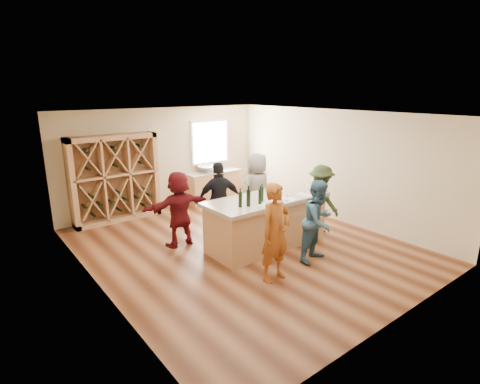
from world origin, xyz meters
TOP-DOWN VIEW (x-y plane):
  - floor at (0.00, 0.00)m, footprint 6.00×7.00m
  - ceiling at (0.00, 0.00)m, footprint 6.00×7.00m
  - wall_back at (0.00, 3.55)m, footprint 6.00×0.10m
  - wall_front at (0.00, -3.55)m, footprint 6.00×0.10m
  - wall_left at (-3.05, 0.00)m, footprint 0.10×7.00m
  - wall_right at (3.05, 0.00)m, footprint 0.10×7.00m
  - window_frame at (1.50, 3.47)m, footprint 1.30×0.06m
  - window_pane at (1.50, 3.44)m, footprint 1.18×0.01m
  - wine_rack at (-1.50, 3.27)m, footprint 2.20×0.45m
  - back_counter_base at (1.40, 3.20)m, footprint 1.60×0.58m
  - back_counter_top at (1.40, 3.20)m, footprint 1.70×0.62m
  - sink at (1.20, 3.20)m, footprint 0.54×0.54m
  - faucet at (1.20, 3.38)m, footprint 0.02×0.02m
  - tasting_counter_base at (0.44, -0.29)m, footprint 2.60×1.00m
  - tasting_counter_top at (0.44, -0.29)m, footprint 2.72×1.12m
  - wine_bottle_a at (-0.41, -0.46)m, footprint 0.10×0.10m
  - wine_bottle_b at (-0.25, -0.51)m, footprint 0.11×0.11m
  - wine_bottle_d at (0.02, -0.55)m, footprint 0.09×0.09m
  - wine_bottle_e at (0.18, -0.42)m, footprint 0.09×0.09m
  - wine_glass_a at (0.13, -0.77)m, footprint 0.07×0.07m
  - wine_glass_b at (0.62, -0.71)m, footprint 0.07×0.07m
  - wine_glass_d at (0.86, -0.47)m, footprint 0.09×0.09m
  - wine_glass_e at (1.36, -0.52)m, footprint 0.07×0.07m
  - tasting_menu_a at (0.07, -0.71)m, footprint 0.34×0.39m
  - tasting_menu_b at (0.72, -0.64)m, footprint 0.30×0.37m
  - tasting_menu_c at (1.24, -0.63)m, footprint 0.34×0.40m
  - person_near_left at (-0.44, -1.49)m, footprint 0.67×0.50m
  - person_near_right at (0.75, -1.44)m, footprint 0.86×0.57m
  - person_server at (2.00, -0.43)m, footprint 0.58×1.08m
  - person_far_mid at (-0.07, 0.72)m, footprint 1.14×0.84m
  - person_far_right at (1.03, 0.75)m, footprint 0.96×0.70m
  - person_far_left at (-1.01, 0.89)m, footprint 1.53×0.57m

SIDE VIEW (x-z plane):
  - floor at x=0.00m, z-range -0.10..0.00m
  - back_counter_base at x=1.40m, z-range 0.00..0.86m
  - tasting_counter_base at x=0.44m, z-range 0.00..1.00m
  - person_server at x=2.00m, z-range 0.00..1.60m
  - person_near_right at x=0.75m, z-range 0.00..1.62m
  - person_far_left at x=-1.01m, z-range 0.00..1.64m
  - person_far_mid at x=-0.07m, z-range 0.00..1.74m
  - person_near_left at x=-0.44m, z-range 0.00..1.76m
  - back_counter_top at x=1.40m, z-range 0.86..0.92m
  - person_far_right at x=1.03m, z-range 0.00..1.83m
  - sink at x=1.20m, z-range 0.92..1.11m
  - tasting_counter_top at x=0.44m, z-range 1.00..1.08m
  - faucet at x=1.20m, z-range 0.92..1.22m
  - tasting_menu_a at x=0.07m, z-range 1.08..1.08m
  - tasting_menu_b at x=0.72m, z-range 1.08..1.08m
  - tasting_menu_c at x=1.24m, z-range 1.08..1.08m
  - wine_rack at x=-1.50m, z-range 0.00..2.20m
  - wine_glass_e at x=1.36m, z-range 1.08..1.25m
  - wine_glass_b at x=0.62m, z-range 1.08..1.26m
  - wine_glass_a at x=0.13m, z-range 1.08..1.26m
  - wine_glass_d at x=0.86m, z-range 1.08..1.27m
  - wine_bottle_e at x=0.18m, z-range 1.08..1.37m
  - wine_bottle_d at x=0.02m, z-range 1.08..1.38m
  - wine_bottle_a at x=-0.41m, z-range 1.08..1.38m
  - wine_bottle_b at x=-0.25m, z-range 1.08..1.41m
  - wall_back at x=0.00m, z-range 0.00..2.80m
  - wall_front at x=0.00m, z-range 0.00..2.80m
  - wall_left at x=-3.05m, z-range 0.00..2.80m
  - wall_right at x=3.05m, z-range 0.00..2.80m
  - window_frame at x=1.50m, z-range 1.10..2.40m
  - window_pane at x=1.50m, z-range 1.16..2.34m
  - ceiling at x=0.00m, z-range 2.80..2.90m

